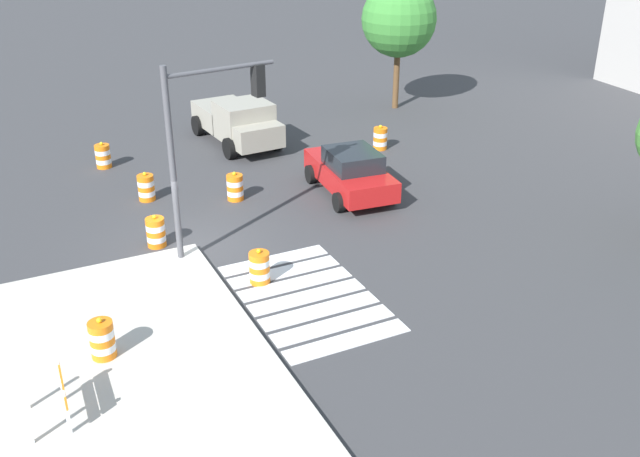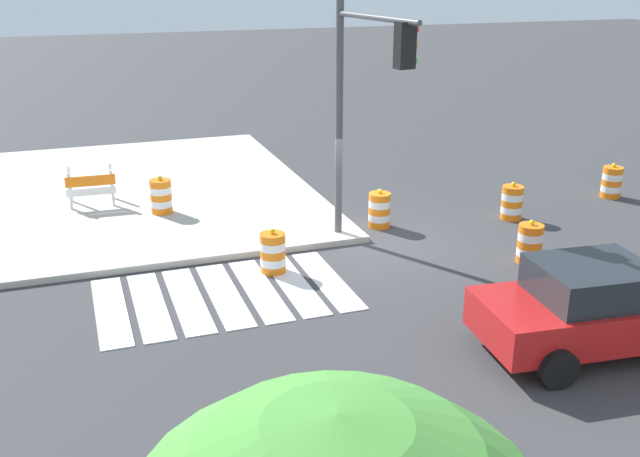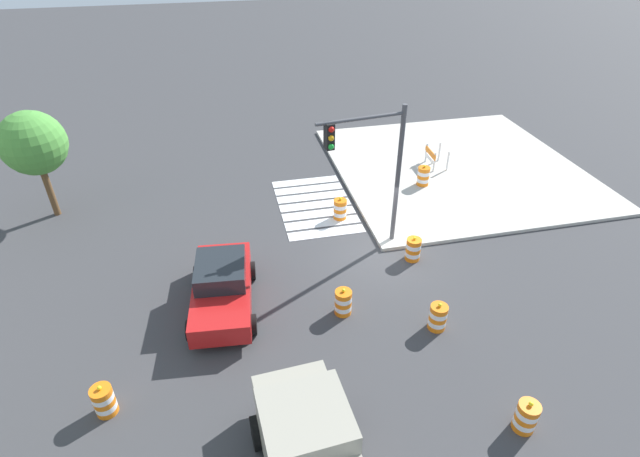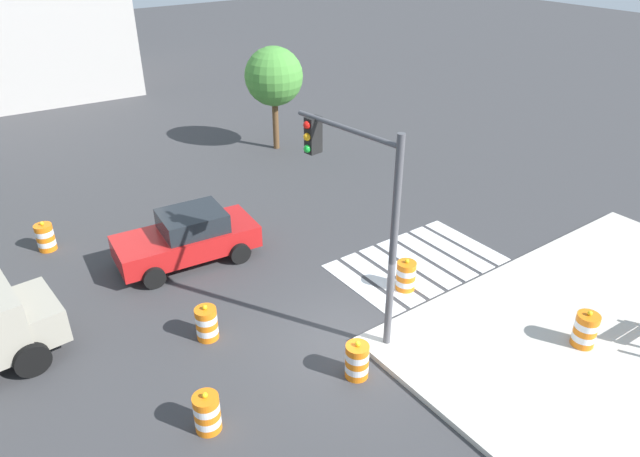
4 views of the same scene
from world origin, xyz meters
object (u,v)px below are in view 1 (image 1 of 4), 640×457
traffic_barrel_lane_center (235,187)px  street_tree_streetside_near (399,19)px  pickup_truck (239,122)px  traffic_barrel_on_sidewalk (102,339)px  traffic_barrel_crosswalk_end (156,232)px  traffic_barrel_median_near (146,188)px  traffic_barrel_far_curb (259,268)px  construction_barricade (56,395)px  traffic_barrel_median_far (103,156)px  sports_car (350,171)px  traffic_light_pole (208,124)px  traffic_barrel_near_corner (380,138)px

traffic_barrel_lane_center → street_tree_streetside_near: (-7.10, 10.76, 3.70)m
pickup_truck → traffic_barrel_on_sidewalk: 15.09m
traffic_barrel_crosswalk_end → traffic_barrel_median_near: size_ratio=1.00×
street_tree_streetside_near → traffic_barrel_far_curb: bearing=-43.6°
traffic_barrel_crosswalk_end → street_tree_streetside_near: (-9.34, 14.08, 3.70)m
traffic_barrel_median_near → traffic_barrel_on_sidewalk: (8.73, -3.14, 0.15)m
pickup_truck → construction_barricade: size_ratio=4.05×
traffic_barrel_crosswalk_end → construction_barricade: construction_barricade is taller
traffic_barrel_crosswalk_end → traffic_barrel_lane_center: 4.01m
pickup_truck → traffic_barrel_median_far: 5.61m
traffic_barrel_median_near → traffic_barrel_far_curb: bearing=11.1°
sports_car → traffic_light_pole: traffic_light_pole is taller
traffic_barrel_far_curb → traffic_barrel_near_corner: bearing=133.1°
pickup_truck → traffic_barrel_lane_center: (5.35, -2.14, -0.52)m
sports_car → traffic_barrel_crosswalk_end: size_ratio=4.37×
traffic_barrel_lane_center → construction_barricade: 11.57m
traffic_barrel_lane_center → construction_barricade: construction_barricade is taller
sports_car → pickup_truck: (-6.60, -1.65, 0.16)m
pickup_truck → street_tree_streetside_near: size_ratio=0.89×
traffic_barrel_on_sidewalk → street_tree_streetside_near: size_ratio=0.17×
pickup_truck → traffic_barrel_lane_center: 5.79m
traffic_barrel_median_near → traffic_barrel_far_curb: (6.95, 1.37, 0.00)m
traffic_barrel_on_sidewalk → construction_barricade: size_ratio=0.78×
construction_barricade → pickup_truck: bearing=147.5°
traffic_barrel_median_near → traffic_barrel_median_far: size_ratio=1.00×
traffic_barrel_crosswalk_end → traffic_barrel_far_curb: bearing=30.0°
street_tree_streetside_near → traffic_barrel_median_near: bearing=-66.8°
traffic_barrel_median_near → construction_barricade: (10.45, -4.36, 0.27)m
traffic_barrel_crosswalk_end → traffic_barrel_near_corner: bearing=113.5°
street_tree_streetside_near → construction_barricade: bearing=-47.7°
traffic_barrel_near_corner → traffic_barrel_lane_center: bearing=-72.2°
traffic_barrel_near_corner → traffic_barrel_median_near: size_ratio=1.00×
traffic_barrel_median_far → traffic_barrel_far_curb: 10.95m
sports_car → traffic_barrel_far_curb: (4.39, -5.16, -0.36)m
traffic_barrel_median_near → construction_barricade: size_ratio=0.78×
sports_car → traffic_barrel_near_corner: sports_car is taller
traffic_barrel_median_far → traffic_barrel_lane_center: 6.17m
sports_car → street_tree_streetside_near: size_ratio=0.76×
sports_car → traffic_barrel_median_far: 9.64m
traffic_barrel_median_near → traffic_light_pole: traffic_light_pole is taller
street_tree_streetside_near → traffic_barrel_near_corner: bearing=-37.4°
traffic_barrel_lane_center → street_tree_streetside_near: bearing=123.4°
traffic_barrel_median_far → street_tree_streetside_near: (-1.98, 14.20, 3.70)m
sports_car → traffic_barrel_crosswalk_end: (1.00, -7.12, -0.36)m
sports_car → traffic_light_pole: 6.75m
traffic_barrel_median_near → construction_barricade: construction_barricade is taller
traffic_barrel_median_near → traffic_barrel_on_sidewalk: bearing=-19.8°
sports_car → traffic_barrel_median_far: bearing=-131.3°
sports_car → pickup_truck: pickup_truck is taller
traffic_barrel_far_curb → street_tree_streetside_near: bearing=136.4°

